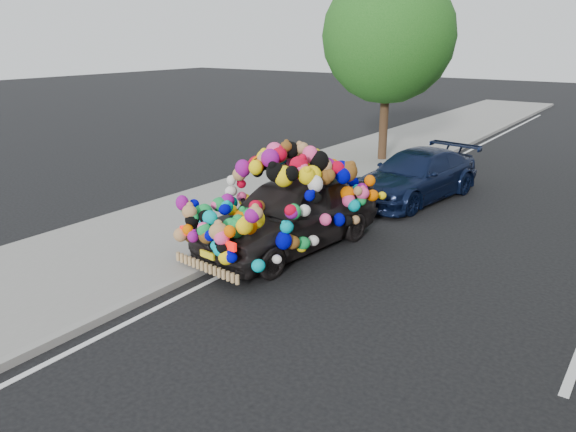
% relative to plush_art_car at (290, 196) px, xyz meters
% --- Properties ---
extents(ground, '(100.00, 100.00, 0.00)m').
position_rel_plush_art_car_xyz_m(ground, '(1.80, -1.20, -1.07)').
color(ground, black).
rests_on(ground, ground).
extents(sidewalk, '(4.00, 60.00, 0.12)m').
position_rel_plush_art_car_xyz_m(sidewalk, '(-2.50, -1.20, -1.01)').
color(sidewalk, gray).
rests_on(sidewalk, ground).
extents(kerb, '(0.15, 60.00, 0.13)m').
position_rel_plush_art_car_xyz_m(kerb, '(-0.55, -1.20, -1.00)').
color(kerb, gray).
rests_on(kerb, ground).
extents(tree_near_sidewalk, '(4.20, 4.20, 6.13)m').
position_rel_plush_art_car_xyz_m(tree_near_sidewalk, '(-2.00, 8.30, 2.96)').
color(tree_near_sidewalk, '#332114').
rests_on(tree_near_sidewalk, ground).
extents(plush_art_car, '(2.55, 4.63, 2.09)m').
position_rel_plush_art_car_xyz_m(plush_art_car, '(0.00, 0.00, 0.00)').
color(plush_art_car, black).
rests_on(plush_art_car, ground).
extents(navy_sedan, '(2.40, 4.49, 1.24)m').
position_rel_plush_art_car_xyz_m(navy_sedan, '(0.64, 4.73, -0.45)').
color(navy_sedan, black).
rests_on(navy_sedan, ground).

